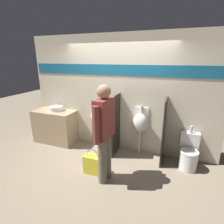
{
  "coord_description": "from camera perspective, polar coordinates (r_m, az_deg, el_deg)",
  "views": [
    {
      "loc": [
        1.27,
        -3.22,
        2.17
      ],
      "look_at": [
        0.0,
        0.17,
        1.05
      ],
      "focal_mm": 28.0,
      "sensor_mm": 36.0,
      "label": 1
    }
  ],
  "objects": [
    {
      "name": "sink_counter",
      "position": [
        4.9,
        -18.04,
        -4.47
      ],
      "size": [
        1.1,
        0.54,
        0.86
      ],
      "color": "tan",
      "rests_on": "ground_plane"
    },
    {
      "name": "urinal_near_counter",
      "position": [
        4.3,
        -4.76,
        -1.74
      ],
      "size": [
        0.33,
        0.26,
        1.16
      ],
      "color": "silver",
      "rests_on": "ground_plane"
    },
    {
      "name": "shopping_bag",
      "position": [
        3.58,
        -6.33,
        -16.52
      ],
      "size": [
        0.34,
        0.19,
        0.52
      ],
      "color": "yellow",
      "rests_on": "ground_plane"
    },
    {
      "name": "sink_basin",
      "position": [
        4.76,
        -17.7,
        1.13
      ],
      "size": [
        0.34,
        0.34,
        0.25
      ],
      "color": "white",
      "rests_on": "sink_counter"
    },
    {
      "name": "ground_plane",
      "position": [
        4.09,
        -0.86,
        -14.88
      ],
      "size": [
        16.0,
        16.0,
        0.0
      ],
      "primitive_type": "plane",
      "color": "gray"
    },
    {
      "name": "cell_phone",
      "position": [
        4.49,
        -16.08,
        -0.37
      ],
      "size": [
        0.07,
        0.14,
        0.01
      ],
      "color": "#B7B7BC",
      "rests_on": "sink_counter"
    },
    {
      "name": "divider_mid",
      "position": [
        3.82,
        16.52,
        -6.19
      ],
      "size": [
        0.03,
        0.55,
        1.4
      ],
      "color": "#28231E",
      "rests_on": "ground_plane"
    },
    {
      "name": "urinal_far",
      "position": [
        3.99,
        9.19,
        -3.46
      ],
      "size": [
        0.33,
        0.26,
        1.16
      ],
      "color": "silver",
      "rests_on": "ground_plane"
    },
    {
      "name": "display_wall",
      "position": [
        4.11,
        2.11,
        5.8
      ],
      "size": [
        4.53,
        0.07,
        2.7
      ],
      "color": "beige",
      "rests_on": "ground_plane"
    },
    {
      "name": "toilet",
      "position": [
        3.99,
        23.75,
        -12.38
      ],
      "size": [
        0.37,
        0.53,
        0.84
      ],
      "color": "white",
      "rests_on": "ground_plane"
    },
    {
      "name": "divider_near_counter",
      "position": [
        4.01,
        1.24,
        -4.32
      ],
      "size": [
        0.03,
        0.55,
        1.4
      ],
      "color": "#28231E",
      "rests_on": "ground_plane"
    },
    {
      "name": "person_in_vest",
      "position": [
        3.02,
        -2.51,
        -6.11
      ],
      "size": [
        0.24,
        0.62,
        1.77
      ],
      "rotation": [
        0.0,
        0.0,
        1.47
      ],
      "color": "#666056",
      "rests_on": "ground_plane"
    }
  ]
}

